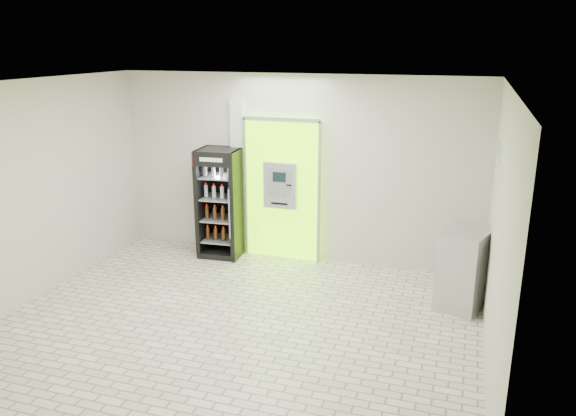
% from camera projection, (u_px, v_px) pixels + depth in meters
% --- Properties ---
extents(ground, '(6.00, 6.00, 0.00)m').
position_uv_depth(ground, '(238.00, 323.00, 7.19)').
color(ground, beige).
rests_on(ground, ground).
extents(room_shell, '(6.00, 6.00, 6.00)m').
position_uv_depth(room_shell, '(234.00, 184.00, 6.66)').
color(room_shell, beige).
rests_on(room_shell, ground).
extents(atm_assembly, '(1.30, 0.24, 2.33)m').
position_uv_depth(atm_assembly, '(282.00, 189.00, 9.11)').
color(atm_assembly, '#7DE800').
rests_on(atm_assembly, ground).
extents(pillar, '(0.22, 0.11, 2.60)m').
position_uv_depth(pillar, '(239.00, 177.00, 9.34)').
color(pillar, silver).
rests_on(pillar, ground).
extents(beverage_cooler, '(0.72, 0.67, 1.81)m').
position_uv_depth(beverage_cooler, '(221.00, 205.00, 9.30)').
color(beverage_cooler, black).
rests_on(beverage_cooler, ground).
extents(steel_cabinet, '(0.79, 0.94, 1.08)m').
position_uv_depth(steel_cabinet, '(465.00, 268.00, 7.55)').
color(steel_cabinet, '#AAADB2').
rests_on(steel_cabinet, ground).
extents(exit_sign, '(0.02, 0.22, 0.26)m').
position_uv_depth(exit_sign, '(499.00, 154.00, 6.97)').
color(exit_sign, white).
rests_on(exit_sign, room_shell).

